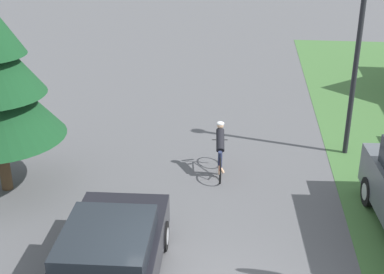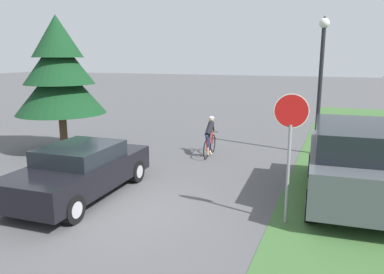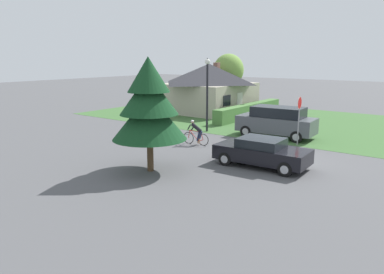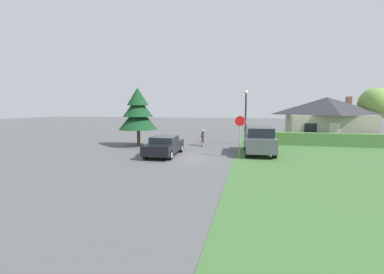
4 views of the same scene
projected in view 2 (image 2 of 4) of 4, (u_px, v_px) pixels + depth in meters
name	position (u px, v px, depth m)	size (l,w,h in m)	color
ground_plane	(121.00, 209.00, 9.11)	(140.00, 140.00, 0.00)	#515154
sedan_left_lane	(80.00, 171.00, 9.86)	(2.08, 4.48, 1.37)	black
cyclist	(210.00, 137.00, 13.94)	(0.44, 1.75, 1.48)	black
parked_suv_right	(352.00, 162.00, 9.46)	(2.31, 5.05, 2.00)	#4C5156
stop_sign	(290.00, 133.00, 7.93)	(0.73, 0.07, 2.88)	gray
street_lamp	(321.00, 68.00, 13.68)	(0.37, 0.37, 5.08)	black
conifer_tall_near	(59.00, 72.00, 14.11)	(3.37, 3.37, 5.17)	#4C3823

